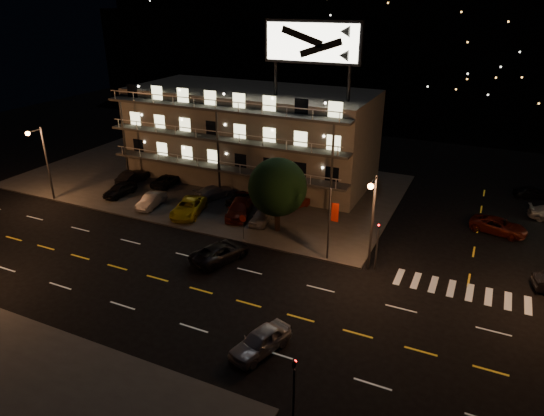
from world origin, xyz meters
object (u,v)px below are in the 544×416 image
at_px(lot_car_4, 262,216).
at_px(road_car_west, 220,252).
at_px(lot_car_2, 188,207).
at_px(tree, 277,189).
at_px(road_car_east, 260,341).
at_px(lot_car_7, 214,192).

bearing_deg(lot_car_4, road_car_west, -94.96).
height_order(lot_car_2, lot_car_4, lot_car_2).
distance_m(tree, road_car_west, 7.96).
relative_size(road_car_east, road_car_west, 0.82).
distance_m(lot_car_7, road_car_west, 13.49).
xyz_separation_m(lot_car_2, lot_car_7, (-0.01, 4.95, -0.09)).
bearing_deg(lot_car_4, tree, -29.43).
xyz_separation_m(lot_car_4, road_car_east, (8.00, -16.53, -0.06)).
relative_size(tree, road_car_east, 1.60).
bearing_deg(lot_car_2, lot_car_4, -3.05).
bearing_deg(road_car_west, lot_car_7, -37.41).
xyz_separation_m(lot_car_7, road_car_east, (15.45, -20.04, -0.06)).
xyz_separation_m(lot_car_2, road_car_west, (7.42, -6.31, -0.16)).
xyz_separation_m(tree, road_car_west, (-2.03, -6.83, -3.55)).
bearing_deg(road_car_east, lot_car_7, 145.75).
height_order(lot_car_7, road_car_west, road_car_west).
height_order(lot_car_4, road_car_east, road_car_east).
height_order(road_car_east, road_car_west, road_car_east).
height_order(tree, road_car_west, tree).
distance_m(lot_car_7, road_car_east, 25.30).
xyz_separation_m(lot_car_4, road_car_west, (-0.02, -7.75, -0.07)).
distance_m(lot_car_4, lot_car_7, 8.23).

